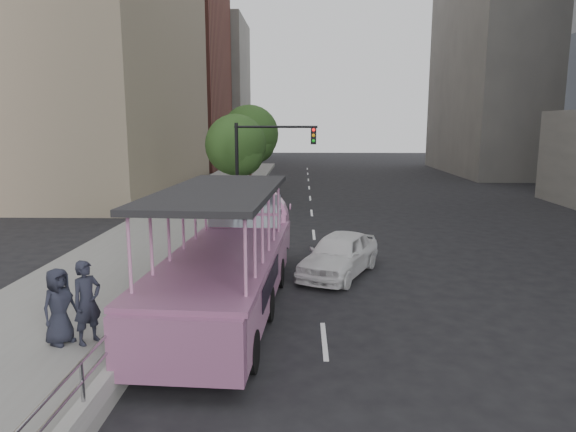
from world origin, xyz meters
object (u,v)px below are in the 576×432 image
Objects in this scene: parking_sign at (227,203)px; traffic_signal at (260,157)px; pedestrian_far at (59,306)px; street_tree_near at (237,147)px; car at (339,254)px; street_tree_far at (251,136)px; pedestrian_near at (87,302)px; duck_boat at (232,260)px.

traffic_signal reaches higher than parking_sign.
traffic_signal reaches higher than pedestrian_far.
street_tree_near is at bearing 114.98° from traffic_signal.
parking_sign is at bearing -112.41° from traffic_signal.
pedestrian_far is 15.97m from traffic_signal.
street_tree_near is at bearing 21.17° from pedestrian_far.
car is 13.75m from street_tree_near.
car is at bearing -19.75° from pedestrian_far.
pedestrian_far is at bearing -98.89° from parking_sign.
pedestrian_far is 0.27× the size of street_tree_far.
parking_sign is (1.31, 12.28, 0.37)m from pedestrian_near.
pedestrian_far is 12.49m from parking_sign.
street_tree_far is (-0.10, 12.56, 2.69)m from parking_sign.
duck_boat is at bearing -18.11° from pedestrian_far.
traffic_signal is at bearing 67.59° from parking_sign.
traffic_signal is at bearing 22.95° from pedestrian_near.
parking_sign is at bearing 26.44° from pedestrian_near.
street_tree_far is at bearing 90.48° from parking_sign.
duck_boat is 4.41m from pedestrian_near.
street_tree_far reaches higher than duck_boat.
duck_boat is at bearing -80.66° from parking_sign.
pedestrian_far is 0.33× the size of traffic_signal.
traffic_signal is at bearing -65.02° from street_tree_near.
duck_boat reaches higher than pedestrian_near.
traffic_signal is 0.81× the size of street_tree_far.
pedestrian_near is at bearing -92.79° from street_tree_far.
street_tree_far is at bearing 21.89° from pedestrian_far.
traffic_signal is 0.91× the size of street_tree_near.
duck_boat is 2.08× the size of traffic_signal.
car is 0.68× the size of street_tree_far.
duck_boat is 15.71m from street_tree_near.
street_tree_far is (1.82, 24.89, 3.14)m from pedestrian_far.
pedestrian_far is 25.16m from street_tree_far.
pedestrian_far is 0.30× the size of street_tree_near.
traffic_signal is (3.22, 15.46, 2.33)m from pedestrian_far.
pedestrian_near is 15.79m from traffic_signal.
street_tree_near is (-5.03, 12.42, 3.08)m from car.
parking_sign is at bearing -89.52° from street_tree_far.
car is at bearing -75.30° from street_tree_far.
parking_sign is at bearing 153.40° from car.
pedestrian_far is at bearing -94.19° from street_tree_far.
car is 9.29m from pedestrian_far.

